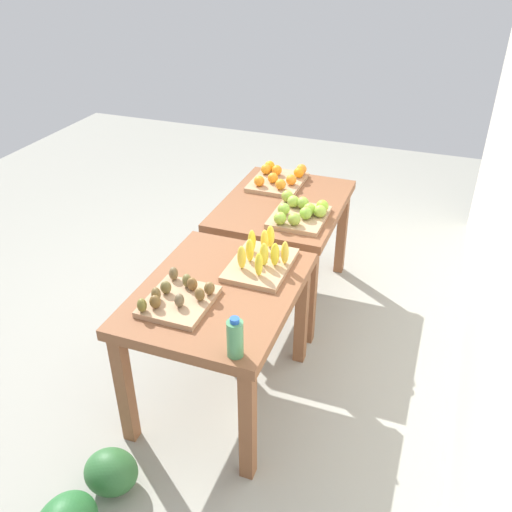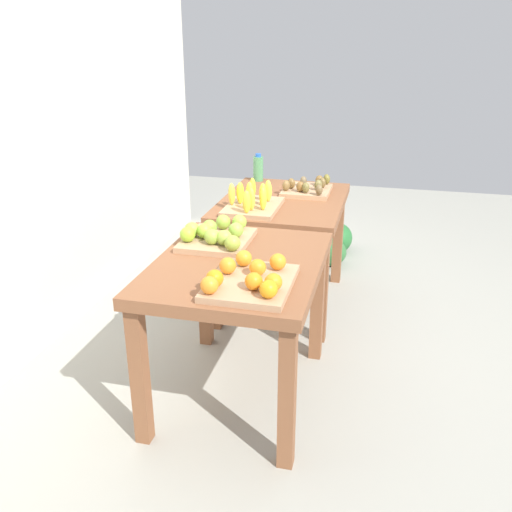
# 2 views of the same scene
# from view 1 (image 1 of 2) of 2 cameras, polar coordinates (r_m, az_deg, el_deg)

# --- Properties ---
(ground_plane) EXTENTS (8.00, 8.00, 0.00)m
(ground_plane) POSITION_cam_1_polar(r_m,az_deg,el_deg) (3.76, -0.08, -8.43)
(ground_plane) COLOR #99988D
(display_table_left) EXTENTS (1.04, 0.80, 0.77)m
(display_table_left) POSITION_cam_1_polar(r_m,az_deg,el_deg) (3.84, 2.83, 4.19)
(display_table_left) COLOR brown
(display_table_left) RESTS_ON ground_plane
(display_table_right) EXTENTS (1.04, 0.80, 0.77)m
(display_table_right) POSITION_cam_1_polar(r_m,az_deg,el_deg) (2.95, -3.89, -5.18)
(display_table_right) COLOR brown
(display_table_right) RESTS_ON ground_plane
(orange_bin) EXTENTS (0.45, 0.37, 0.11)m
(orange_bin) POSITION_cam_1_polar(r_m,az_deg,el_deg) (4.05, 2.35, 8.06)
(orange_bin) COLOR tan
(orange_bin) RESTS_ON display_table_left
(apple_bin) EXTENTS (0.42, 0.36, 0.11)m
(apple_bin) POSITION_cam_1_polar(r_m,az_deg,el_deg) (3.55, 4.55, 4.56)
(apple_bin) COLOR tan
(apple_bin) RESTS_ON display_table_left
(banana_crate) EXTENTS (0.44, 0.32, 0.17)m
(banana_crate) POSITION_cam_1_polar(r_m,az_deg,el_deg) (3.03, 0.55, -0.32)
(banana_crate) COLOR tan
(banana_crate) RESTS_ON display_table_right
(kiwi_bin) EXTENTS (0.37, 0.32, 0.10)m
(kiwi_bin) POSITION_cam_1_polar(r_m,az_deg,el_deg) (2.78, -8.13, -4.31)
(kiwi_bin) COLOR tan
(kiwi_bin) RESTS_ON display_table_right
(water_bottle) EXTENTS (0.08, 0.08, 0.20)m
(water_bottle) POSITION_cam_1_polar(r_m,az_deg,el_deg) (2.41, -2.20, -8.54)
(water_bottle) COLOR #4C8C59
(water_bottle) RESTS_ON display_table_right
(watermelon_pile) EXTENTS (0.61, 0.30, 0.26)m
(watermelon_pile) POSITION_cam_1_polar(r_m,az_deg,el_deg) (2.87, -17.37, -23.35)
(watermelon_pile) COLOR #25652F
(watermelon_pile) RESTS_ON ground_plane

